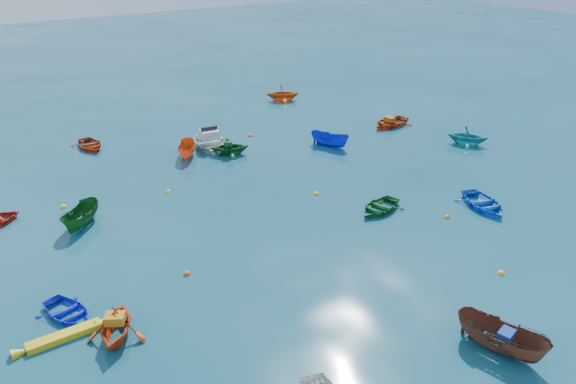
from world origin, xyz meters
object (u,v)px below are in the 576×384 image
dinghy_blue_se (483,207)px  kayak_yellow (65,338)px  motorboat_white (210,148)px  dinghy_blue_sw (68,316)px

dinghy_blue_se → kayak_yellow: dinghy_blue_se is taller
dinghy_blue_se → motorboat_white: 18.62m
dinghy_blue_se → motorboat_white: (-8.71, 16.46, 0.00)m
dinghy_blue_se → kayak_yellow: size_ratio=0.94×
dinghy_blue_sw → dinghy_blue_se: bearing=-25.4°
kayak_yellow → motorboat_white: size_ratio=0.84×
motorboat_white → kayak_yellow: bearing=-124.3°
dinghy_blue_sw → dinghy_blue_se: (21.65, -2.66, 0.00)m
kayak_yellow → motorboat_white: 20.19m
kayak_yellow → dinghy_blue_se: bearing=-94.7°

